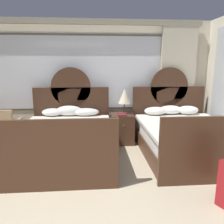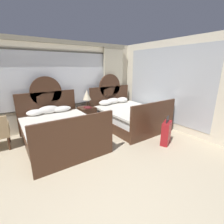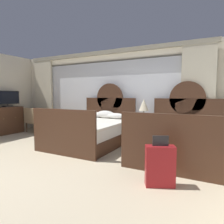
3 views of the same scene
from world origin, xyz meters
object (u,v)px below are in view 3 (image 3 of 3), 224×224
bed_near_window (92,131)px  armchair_by_window_right (34,119)px  bed_near_mirror (180,139)px  nightstand_between_beds (141,131)px  book_on_nightstand (139,119)px  tv_flatscreen (7,99)px  suitcase_on_floor (160,166)px  armchair_by_window_centre (48,120)px  table_lamp_on_nightstand (144,105)px  armchair_by_window_left (65,121)px

bed_near_window → armchair_by_window_right: size_ratio=2.58×
bed_near_mirror → armchair_by_window_right: bearing=174.2°
nightstand_between_beds → book_on_nightstand: (-0.02, -0.10, 0.34)m
bed_near_window → tv_flatscreen: bed_near_window is taller
suitcase_on_floor → nightstand_between_beds: bearing=115.4°
book_on_nightstand → suitcase_on_floor: bearing=-63.2°
armchair_by_window_centre → bed_near_mirror: bearing=-6.7°
bed_near_mirror → book_on_nightstand: bearing=152.1°
tv_flatscreen → armchair_by_window_centre: bearing=23.8°
nightstand_between_beds → table_lamp_on_nightstand: size_ratio=1.19×
book_on_nightstand → nightstand_between_beds: bearing=79.4°
armchair_by_window_right → armchair_by_window_left: bearing=-0.0°
bed_near_window → book_on_nightstand: size_ratio=8.47×
bed_near_mirror → tv_flatscreen: 5.64m
book_on_nightstand → tv_flatscreen: bearing=-171.6°
tv_flatscreen → armchair_by_window_centre: tv_flatscreen is taller
bed_near_window → bed_near_mirror: size_ratio=1.00×
table_lamp_on_nightstand → armchair_by_window_centre: table_lamp_on_nightstand is taller
armchair_by_window_left → suitcase_on_floor: (3.55, -2.09, -0.17)m
bed_near_window → suitcase_on_floor: bearing=-35.7°
nightstand_between_beds → armchair_by_window_right: bearing=-177.1°
armchair_by_window_right → suitcase_on_floor: 5.36m
table_lamp_on_nightstand → armchair_by_window_right: (-3.90, -0.26, -0.56)m
nightstand_between_beds → armchair_by_window_left: armchair_by_window_left is taller
bed_near_mirror → armchair_by_window_left: bearing=172.0°
bed_near_window → armchair_by_window_right: (-2.73, 0.51, 0.11)m
bed_near_mirror → armchair_by_window_right: size_ratio=2.58×
tv_flatscreen → suitcase_on_floor: 5.82m
table_lamp_on_nightstand → armchair_by_window_right: table_lamp_on_nightstand is taller
armchair_by_window_right → book_on_nightstand: bearing=1.4°
armchair_by_window_centre → suitcase_on_floor: armchair_by_window_centre is taller
book_on_nightstand → tv_flatscreen: 4.52m
bed_near_window → nightstand_between_beds: size_ratio=3.39×
suitcase_on_floor → armchair_by_window_left: bearing=149.5°
nightstand_between_beds → table_lamp_on_nightstand: table_lamp_on_nightstand is taller
book_on_nightstand → armchair_by_window_centre: size_ratio=0.30×
tv_flatscreen → suitcase_on_floor: size_ratio=1.20×
tv_flatscreen → bed_near_mirror: bearing=0.6°
bed_near_window → table_lamp_on_nightstand: 1.55m
bed_near_mirror → nightstand_between_beds: (-1.12, 0.70, -0.04)m
bed_near_mirror → suitcase_on_floor: size_ratio=3.00×
bed_near_window → table_lamp_on_nightstand: bearing=33.1°
book_on_nightstand → bed_near_mirror: bearing=-27.9°
nightstand_between_beds → book_on_nightstand: book_on_nightstand is taller
armchair_by_window_left → armchair_by_window_right: size_ratio=1.00×
suitcase_on_floor → armchair_by_window_right: bearing=157.0°
nightstand_between_beds → armchair_by_window_right: size_ratio=0.76×
bed_near_window → nightstand_between_beds: bed_near_window is taller
armchair_by_window_centre → armchair_by_window_right: (-0.66, 0.00, 0.00)m
nightstand_between_beds → table_lamp_on_nightstand: (0.05, 0.07, 0.70)m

